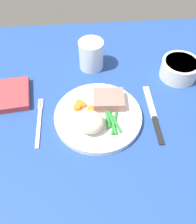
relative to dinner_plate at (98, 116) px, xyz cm
name	(u,v)px	position (x,y,z in cm)	size (l,w,h in cm)	color
dining_table	(89,114)	(-2.33, 2.38, -1.80)	(120.00, 90.00, 2.00)	#234793
dinner_plate	(98,116)	(0.00, 0.00, 0.00)	(23.77, 23.77, 1.60)	white
meat_portion	(108,100)	(3.21, 3.74, 2.22)	(8.37, 6.85, 2.83)	#B2756B
mashed_potatoes	(91,122)	(-2.14, -4.28, 3.21)	(7.16, 6.53, 4.81)	beige
carrot_slices	(83,108)	(-3.87, 2.14, 1.36)	(6.00, 5.73, 1.25)	orange
green_beans	(111,120)	(3.30, -2.64, 1.18)	(3.84, 9.27, 0.79)	#2D8C38
fork	(39,122)	(-16.02, -0.26, -0.60)	(1.44, 16.60, 0.40)	silver
knife	(153,115)	(15.39, -0.29, -0.60)	(1.70, 20.50, 0.64)	black
water_glass	(91,56)	(-0.39, 21.65, 3.20)	(7.81, 7.81, 9.28)	silver
salad_bowl	(180,68)	(26.46, 14.82, 2.39)	(11.40, 11.40, 5.66)	silver
napkin	(6,95)	(-26.17, 9.62, 0.18)	(13.37, 12.25, 1.97)	#B2383D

